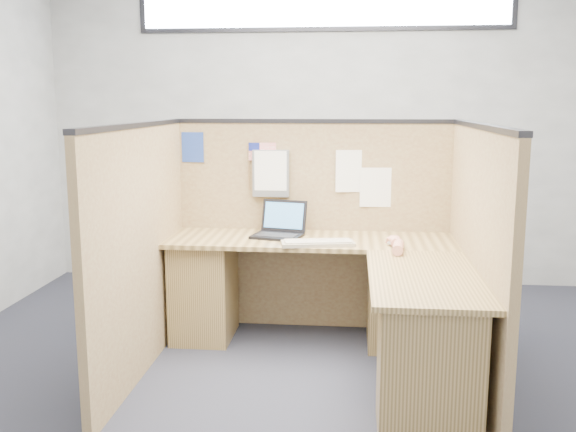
# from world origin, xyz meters

# --- Properties ---
(floor) EXTENTS (5.00, 5.00, 0.00)m
(floor) POSITION_xyz_m (0.00, 0.00, 0.00)
(floor) COLOR #20222E
(floor) RESTS_ON ground
(wall_back) EXTENTS (5.00, 0.00, 5.00)m
(wall_back) POSITION_xyz_m (0.00, 2.25, 1.40)
(wall_back) COLOR #929496
(wall_back) RESTS_ON floor
(wall_front) EXTENTS (5.00, 0.00, 5.00)m
(wall_front) POSITION_xyz_m (0.00, -2.25, 1.40)
(wall_front) COLOR #929496
(wall_front) RESTS_ON floor
(clerestory_window) EXTENTS (3.30, 0.04, 0.38)m
(clerestory_window) POSITION_xyz_m (0.00, 2.23, 2.45)
(clerestory_window) COLOR #232328
(clerestory_window) RESTS_ON wall_back
(cubicle_partitions) EXTENTS (2.06, 1.83, 1.53)m
(cubicle_partitions) POSITION_xyz_m (0.00, 0.43, 0.77)
(cubicle_partitions) COLOR brown
(cubicle_partitions) RESTS_ON floor
(l_desk) EXTENTS (1.95, 1.75, 0.73)m
(l_desk) POSITION_xyz_m (0.18, 0.29, 0.39)
(l_desk) COLOR brown
(l_desk) RESTS_ON floor
(laptop) EXTENTS (0.37, 0.38, 0.24)m
(laptop) POSITION_xyz_m (-0.23, 0.76, 0.79)
(laptop) COLOR black
(laptop) RESTS_ON l_desk
(keyboard) EXTENTS (0.49, 0.24, 0.03)m
(keyboard) POSITION_xyz_m (0.06, 0.48, 0.75)
(keyboard) COLOR gray
(keyboard) RESTS_ON l_desk
(mouse) EXTENTS (0.10, 0.07, 0.04)m
(mouse) POSITION_xyz_m (0.55, 0.51, 0.75)
(mouse) COLOR #B9B9BD
(mouse) RESTS_ON l_desk
(hand_forearm) EXTENTS (0.10, 0.35, 0.07)m
(hand_forearm) POSITION_xyz_m (0.56, 0.39, 0.76)
(hand_forearm) COLOR tan
(hand_forearm) RESTS_ON l_desk
(blue_poster) EXTENTS (0.16, 0.01, 0.22)m
(blue_poster) POSITION_xyz_m (-0.88, 0.97, 1.33)
(blue_poster) COLOR navy
(blue_poster) RESTS_ON cubicle_partitions
(american_flag) EXTENTS (0.20, 0.01, 0.34)m
(american_flag) POSITION_xyz_m (-0.39, 0.96, 1.29)
(american_flag) COLOR olive
(american_flag) RESTS_ON cubicle_partitions
(file_holder) EXTENTS (0.26, 0.05, 0.34)m
(file_holder) POSITION_xyz_m (-0.31, 0.94, 1.15)
(file_holder) COLOR slate
(file_holder) RESTS_ON cubicle_partitions
(paper_left) EXTENTS (0.23, 0.03, 0.30)m
(paper_left) POSITION_xyz_m (0.28, 0.97, 1.16)
(paper_left) COLOR white
(paper_left) RESTS_ON cubicle_partitions
(paper_right) EXTENTS (0.22, 0.02, 0.28)m
(paper_right) POSITION_xyz_m (0.44, 0.97, 1.05)
(paper_right) COLOR white
(paper_right) RESTS_ON cubicle_partitions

